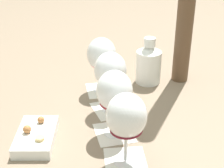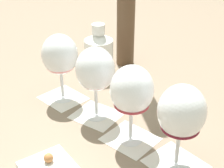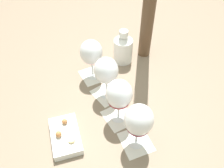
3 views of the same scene
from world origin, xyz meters
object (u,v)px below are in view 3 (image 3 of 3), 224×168
object	(u,v)px
ceramic_vase	(123,48)
snack_dish	(65,136)
wine_glass_1	(106,72)
wine_glass_3	(139,121)
wine_glass_2	(119,95)
wine_glass_0	(91,54)

from	to	relation	value
ceramic_vase	snack_dish	bearing A→B (deg)	-78.34
wine_glass_1	ceramic_vase	distance (m)	0.25
wine_glass_1	wine_glass_3	xyz separation A→B (m)	(0.23, -0.12, 0.00)
wine_glass_2	ceramic_vase	bearing A→B (deg)	123.57
wine_glass_1	wine_glass_3	distance (m)	0.26
wine_glass_0	wine_glass_3	xyz separation A→B (m)	(0.36, -0.17, 0.00)
snack_dish	wine_glass_2	bearing A→B (deg)	64.53
wine_glass_1	wine_glass_2	distance (m)	0.13
wine_glass_0	ceramic_vase	distance (m)	0.19
wine_glass_0	ceramic_vase	xyz separation A→B (m)	(0.04, 0.18, -0.06)
wine_glass_0	wine_glass_1	distance (m)	0.13
wine_glass_2	wine_glass_3	world-z (taller)	same
snack_dish	ceramic_vase	bearing A→B (deg)	101.66
ceramic_vase	wine_glass_1	bearing A→B (deg)	-70.38
wine_glass_2	wine_glass_3	size ratio (longest dim) A/B	1.00
ceramic_vase	snack_dish	xyz separation A→B (m)	(0.10, -0.49, -0.06)
wine_glass_2	ceramic_vase	distance (m)	0.36
wine_glass_2	wine_glass_0	bearing A→B (deg)	153.64
wine_glass_1	ceramic_vase	xyz separation A→B (m)	(-0.08, 0.23, -0.06)
wine_glass_2	snack_dish	bearing A→B (deg)	-115.47
wine_glass_2	wine_glass_3	xyz separation A→B (m)	(0.12, -0.05, -0.00)
wine_glass_3	snack_dish	bearing A→B (deg)	-145.38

